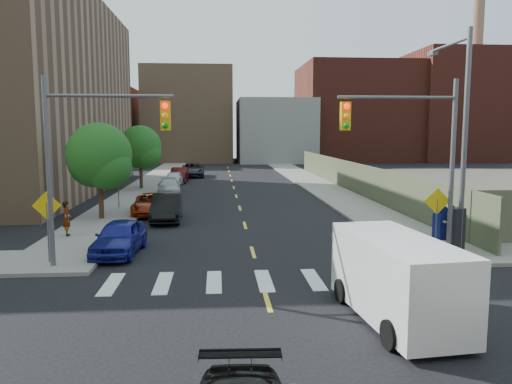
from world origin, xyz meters
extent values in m
plane|color=black|center=(0.00, 0.00, 0.00)|extent=(160.00, 160.00, 0.00)
cube|color=gray|center=(-7.75, 41.50, 0.07)|extent=(3.50, 73.00, 0.15)
cube|color=gray|center=(7.75, 41.50, 0.07)|extent=(3.50, 73.00, 0.15)
cube|color=brown|center=(9.60, 28.00, 1.25)|extent=(0.12, 44.00, 2.50)
cube|color=#592319|center=(-22.00, 70.00, 6.00)|extent=(14.00, 18.00, 12.00)
cube|color=#8C6B4C|center=(-6.00, 72.00, 7.50)|extent=(14.00, 16.00, 15.00)
cube|color=gray|center=(8.00, 70.00, 5.00)|extent=(12.00, 16.00, 10.00)
cube|color=#592319|center=(22.00, 72.00, 8.00)|extent=(18.00, 18.00, 16.00)
cube|color=#592319|center=(38.00, 70.00, 9.00)|extent=(14.00, 16.00, 18.00)
cylinder|color=#8C6B4C|center=(42.00, 70.00, 14.00)|extent=(1.80, 1.80, 28.00)
cylinder|color=#59595E|center=(-7.50, 6.00, 3.50)|extent=(0.18, 0.18, 7.00)
cylinder|color=#59595E|center=(-5.25, 6.00, 6.30)|extent=(4.50, 0.12, 0.12)
cube|color=#E5A50C|center=(-3.30, 6.00, 5.60)|extent=(0.35, 0.30, 1.05)
cylinder|color=#59595E|center=(7.50, 6.00, 3.50)|extent=(0.18, 0.18, 7.00)
cylinder|color=#59595E|center=(5.25, 6.00, 6.30)|extent=(4.50, 0.12, 0.12)
cube|color=#E5A50C|center=(3.30, 6.00, 5.60)|extent=(0.35, 0.30, 1.05)
cylinder|color=#59595E|center=(8.20, 6.50, 4.50)|extent=(0.20, 0.20, 9.00)
cylinder|color=#59595E|center=(8.20, 8.20, 8.60)|extent=(0.12, 3.50, 0.12)
cube|color=#59595E|center=(8.20, 9.80, 8.50)|extent=(0.25, 0.60, 0.18)
cylinder|color=#59595E|center=(-7.80, 6.50, 1.20)|extent=(0.06, 0.06, 2.40)
cube|color=yellow|center=(-7.80, 6.50, 2.30)|extent=(1.06, 0.04, 1.06)
cylinder|color=#59595E|center=(7.20, 6.50, 1.20)|extent=(0.06, 0.06, 2.40)
cube|color=yellow|center=(7.20, 6.50, 2.30)|extent=(1.06, 0.04, 1.06)
cylinder|color=#59595E|center=(-7.80, 20.00, 1.20)|extent=(0.06, 0.06, 2.40)
cube|color=yellow|center=(-7.80, 20.00, 2.30)|extent=(1.06, 0.04, 1.06)
cylinder|color=#332114|center=(-8.00, 16.00, 1.32)|extent=(0.28, 0.28, 2.64)
sphere|color=#1E4F16|center=(-8.00, 16.00, 3.72)|extent=(3.60, 3.60, 3.60)
sphere|color=#1E4F16|center=(-7.50, 15.70, 3.12)|extent=(2.64, 2.64, 2.64)
sphere|color=#1E4F16|center=(-8.40, 16.40, 3.30)|extent=(2.88, 2.88, 2.88)
cylinder|color=#332114|center=(-8.00, 31.00, 1.32)|extent=(0.28, 0.28, 2.64)
sphere|color=#1E4F16|center=(-8.00, 31.00, 3.72)|extent=(3.60, 3.60, 3.60)
sphere|color=#1E4F16|center=(-7.50, 30.70, 3.12)|extent=(2.64, 2.64, 2.64)
sphere|color=#1E4F16|center=(-8.40, 31.40, 3.30)|extent=(2.88, 2.88, 2.88)
imported|color=navy|center=(-5.50, 8.13, 0.71)|extent=(1.96, 4.27, 1.42)
imported|color=black|center=(-4.32, 15.68, 0.75)|extent=(1.72, 4.57, 1.49)
imported|color=#97290F|center=(-5.50, 17.98, 0.63)|extent=(2.38, 4.69, 1.27)
imported|color=#ABADB3|center=(-5.31, 27.48, 0.64)|extent=(2.14, 4.52, 1.28)
imported|color=silver|center=(-5.50, 34.15, 0.65)|extent=(1.91, 3.97, 1.31)
imported|color=#430F0D|center=(-5.19, 36.94, 0.72)|extent=(1.70, 4.45, 1.45)
imported|color=black|center=(-4.20, 42.80, 0.77)|extent=(2.65, 5.58, 1.54)
cube|color=white|center=(3.29, 0.19, 1.20)|extent=(2.42, 5.15, 2.11)
cube|color=black|center=(3.09, 2.09, 1.48)|extent=(1.88, 1.33, 0.86)
cylinder|color=black|center=(2.21, 1.71, 0.34)|extent=(0.34, 0.75, 0.73)
cylinder|color=black|center=(4.02, 1.90, 0.34)|extent=(0.34, 0.75, 0.73)
cylinder|color=black|center=(2.55, -1.53, 0.34)|extent=(0.34, 0.75, 0.73)
cylinder|color=black|center=(4.36, -1.34, 0.34)|extent=(0.34, 0.75, 0.73)
cube|color=navy|center=(8.71, 9.27, 0.74)|extent=(0.75, 0.67, 1.19)
cylinder|color=navy|center=(8.71, 9.27, 1.36)|extent=(0.67, 0.48, 0.61)
cube|color=black|center=(8.08, 6.59, 1.07)|extent=(0.67, 0.61, 1.85)
imported|color=gray|center=(-8.51, 11.30, 0.97)|extent=(0.56, 0.69, 1.63)
imported|color=gray|center=(8.98, 9.00, 0.95)|extent=(0.91, 0.79, 1.59)
camera|label=1|loc=(-1.46, -12.37, 5.07)|focal=35.00mm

